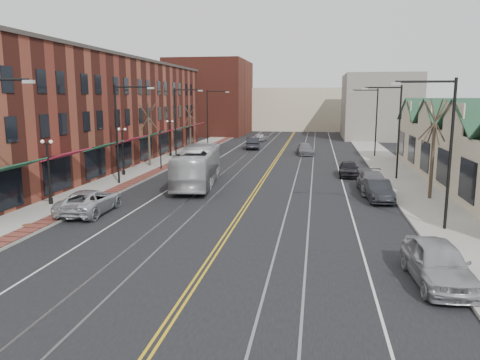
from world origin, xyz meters
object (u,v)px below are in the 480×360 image
(transit_bus, at_px, (198,166))
(parked_car_a, at_px, (438,263))
(parked_car_d, at_px, (349,169))
(parked_suv, at_px, (90,201))
(parked_car_c, at_px, (373,182))
(parked_car_b, at_px, (378,190))

(transit_bus, relative_size, parked_car_a, 2.27)
(transit_bus, xyz_separation_m, parked_car_d, (12.50, 6.44, -0.85))
(parked_suv, height_order, parked_car_c, parked_car_c)
(parked_car_c, height_order, parked_car_d, parked_car_c)
(transit_bus, bearing_deg, parked_car_d, -159.29)
(parked_car_b, relative_size, parked_car_c, 0.85)
(parked_suv, relative_size, parked_car_a, 1.09)
(parked_suv, bearing_deg, parked_car_d, -136.89)
(transit_bus, bearing_deg, parked_car_a, 121.25)
(parked_suv, distance_m, parked_car_a, 20.36)
(parked_car_b, xyz_separation_m, parked_car_d, (-1.37, 10.03, -0.01))
(parked_car_a, relative_size, parked_car_b, 1.12)
(parked_car_b, bearing_deg, parked_suv, -164.23)
(parked_car_b, xyz_separation_m, parked_car_c, (-0.02, 3.09, 0.03))
(parked_car_a, height_order, parked_car_c, parked_car_a)
(transit_bus, xyz_separation_m, parked_car_c, (13.85, -0.51, -0.81))
(parked_car_b, height_order, parked_car_c, parked_car_c)
(parked_car_a, distance_m, parked_car_d, 24.95)
(parked_suv, distance_m, parked_car_b, 19.33)
(parked_suv, height_order, parked_car_d, parked_suv)
(parked_car_d, bearing_deg, transit_bus, -151.61)
(transit_bus, height_order, parked_car_a, transit_bus)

